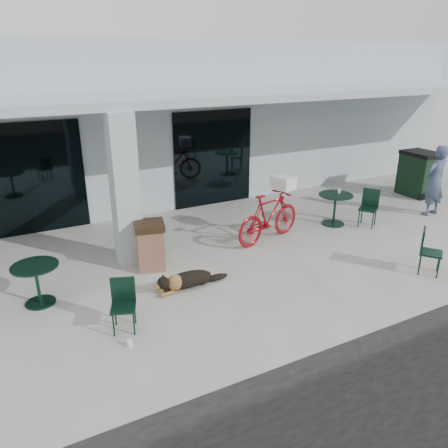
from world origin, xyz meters
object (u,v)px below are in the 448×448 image
dog (188,279)px  wheeled_bin (419,174)px  cafe_chair_near (123,307)px  cafe_chair_far_b (368,208)px  bicycle (269,217)px  cafe_table_far (335,209)px  cafe_chair_far_a (431,252)px  trash_receptacle (150,246)px  person (435,181)px  cafe_table_near (38,285)px

dog → wheeled_bin: (8.68, 2.10, 0.50)m
cafe_chair_near → cafe_chair_far_b: size_ratio=0.90×
bicycle → cafe_table_far: (2.08, 0.10, -0.18)m
cafe_table_far → cafe_chair_far_a: 3.00m
wheeled_bin → cafe_chair_far_b: bearing=-158.7°
bicycle → wheeled_bin: bearing=-95.9°
cafe_table_far → trash_receptacle: (-5.00, -0.20, 0.09)m
dog → trash_receptacle: size_ratio=1.09×
bicycle → person: size_ratio=1.03×
cafe_chair_far_a → person: bearing=1.5°
dog → cafe_chair_far_b: (5.33, 0.82, 0.29)m
person → wheeled_bin: size_ratio=1.40×
cafe_table_near → wheeled_bin: size_ratio=0.58×
trash_receptacle → person: bearing=-3.1°
cafe_chair_far_a → wheeled_bin: bearing=5.6°
cafe_chair_near → person: size_ratio=0.44×
cafe_table_far → cafe_chair_far_b: (0.68, -0.48, 0.07)m
cafe_table_near → cafe_table_far: size_ratio=0.92×
cafe_chair_near → dog: bearing=48.6°
dog → cafe_chair_far_a: cafe_chair_far_a is taller
dog → bicycle: bearing=19.6°
dog → cafe_table_far: (4.65, 1.30, 0.22)m
bicycle → cafe_table_near: 5.15m
cafe_table_near → person: (10.07, -0.02, 0.58)m
dog → cafe_chair_far_b: 5.40m
bicycle → cafe_table_near: size_ratio=2.47×
wheeled_bin → cafe_table_near: bearing=-172.4°
bicycle → cafe_table_near: bearing=81.4°
cafe_table_far → cafe_chair_far_b: cafe_chair_far_b is taller
cafe_table_far → trash_receptacle: trash_receptacle is taller
cafe_table_near → cafe_chair_far_b: size_ratio=0.84×
cafe_chair_near → cafe_chair_far_b: 6.96m
bicycle → wheeled_bin: size_ratio=1.44×
cafe_chair_far_a → trash_receptacle: 5.61m
cafe_table_near → person: size_ratio=0.42×
bicycle → cafe_chair_far_b: bicycle is taller
bicycle → cafe_chair_far_a: (1.94, -2.90, -0.13)m
wheeled_bin → cafe_table_far: bearing=-168.4°
bicycle → cafe_chair_far_a: 3.49m
cafe_chair_near → cafe_chair_far_a: 6.02m
cafe_chair_far_a → trash_receptacle: (-4.86, 2.80, 0.04)m
cafe_table_near → cafe_chair_far_a: bearing=-18.7°
cafe_table_near → cafe_chair_near: size_ratio=0.94×
trash_receptacle → dog: bearing=-72.3°
cafe_table_near → wheeled_bin: wheeled_bin is taller
cafe_chair_far_b → cafe_chair_far_a: bearing=-51.7°
dog → cafe_chair_near: 1.66m
cafe_table_far → wheeled_bin: size_ratio=0.63×
cafe_table_far → wheeled_bin: 4.12m
cafe_table_far → trash_receptacle: size_ratio=0.87×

